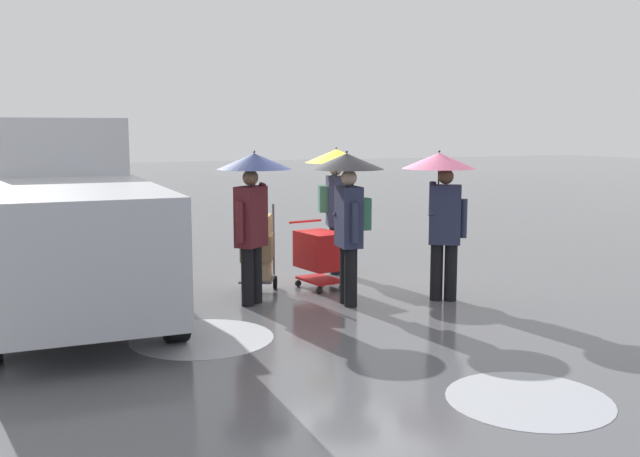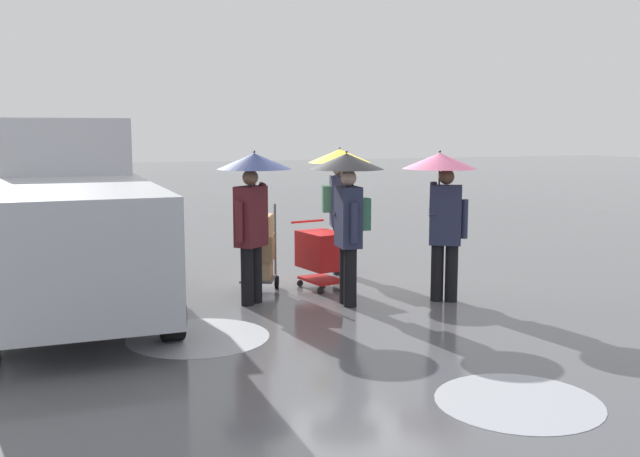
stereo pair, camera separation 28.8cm
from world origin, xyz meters
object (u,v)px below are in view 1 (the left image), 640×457
shopping_cart_vendor (320,252)px  cargo_van_parked_right (71,225)px  hand_dolly_boxes (257,248)px  pedestrian_pink_side (253,191)px  pedestrian_white_side (442,191)px  pedestrian_far_side (348,193)px  pedestrian_black_side (335,182)px

shopping_cart_vendor → cargo_van_parked_right: bearing=0.8°
cargo_van_parked_right → hand_dolly_boxes: bearing=-177.1°
cargo_van_parked_right → pedestrian_pink_side: (-2.37, 0.48, 0.41)m
cargo_van_parked_right → pedestrian_pink_side: bearing=168.5°
pedestrian_pink_side → pedestrian_white_side: 2.66m
cargo_van_parked_right → pedestrian_far_side: cargo_van_parked_right is taller
pedestrian_black_side → hand_dolly_boxes: bearing=27.5°
pedestrian_black_side → pedestrian_white_side: (-0.61, 2.31, 0.00)m
pedestrian_pink_side → pedestrian_black_side: size_ratio=1.00×
pedestrian_far_side → cargo_van_parked_right: bearing=-15.8°
shopping_cart_vendor → pedestrian_pink_side: bearing=23.4°
hand_dolly_boxes → pedestrian_pink_side: pedestrian_pink_side is taller
hand_dolly_boxes → pedestrian_far_side: size_ratio=0.61×
hand_dolly_boxes → pedestrian_black_side: size_ratio=0.61×
pedestrian_pink_side → pedestrian_black_side: bearing=-142.3°
pedestrian_black_side → pedestrian_white_side: size_ratio=1.00×
cargo_van_parked_right → pedestrian_black_side: size_ratio=2.49×
cargo_van_parked_right → pedestrian_far_side: 3.74m
pedestrian_far_side → hand_dolly_boxes: bearing=-50.0°
cargo_van_parked_right → shopping_cart_vendor: bearing=-179.2°
hand_dolly_boxes → pedestrian_pink_side: size_ratio=0.61×
pedestrian_white_side → pedestrian_far_side: size_ratio=1.00×
pedestrian_black_side → pedestrian_white_side: bearing=104.8°
shopping_cart_vendor → pedestrian_black_side: (-0.68, -0.95, 1.00)m
pedestrian_black_side → pedestrian_far_side: (0.70, 2.01, 0.00)m
pedestrian_white_side → pedestrian_pink_side: bearing=-18.3°
pedestrian_white_side → hand_dolly_boxes: bearing=-32.5°
pedestrian_white_side → pedestrian_black_side: bearing=-75.2°
hand_dolly_boxes → pedestrian_black_side: 2.07m
pedestrian_pink_side → shopping_cart_vendor: bearing=-156.6°
pedestrian_black_side → pedestrian_white_side: 2.39m
hand_dolly_boxes → cargo_van_parked_right: bearing=2.9°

